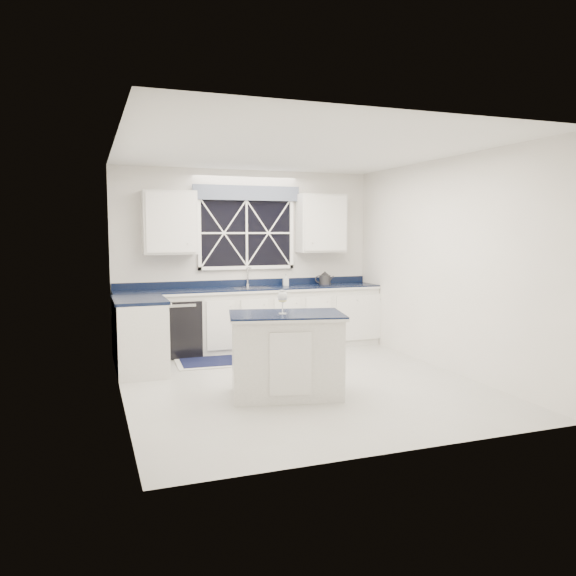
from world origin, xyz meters
name	(u,v)px	position (x,y,z in m)	size (l,w,h in m)	color
ground	(298,382)	(0.00, 0.00, 0.00)	(4.50, 4.50, 0.00)	#A6A6A2
back_wall	(246,259)	(0.00, 2.25, 1.35)	(4.00, 0.10, 2.70)	white
base_cabinets	(233,323)	(-0.33, 1.78, 0.45)	(3.99, 1.60, 0.90)	silver
countertop	(252,289)	(0.00, 1.95, 0.92)	(3.98, 0.64, 0.04)	black
dishwasher	(178,327)	(-1.10, 1.95, 0.41)	(0.60, 0.58, 0.82)	black
window	(247,228)	(0.00, 2.20, 1.83)	(1.65, 0.09, 1.26)	black
upper_cabinets	(249,223)	(0.00, 2.08, 1.90)	(3.10, 0.34, 0.90)	silver
faucet	(248,276)	(0.00, 2.14, 1.10)	(0.05, 0.20, 0.30)	#B2B2B4
island	(286,354)	(-0.31, -0.46, 0.45)	(1.34, 0.98, 0.90)	silver
rug	(222,361)	(-0.61, 1.32, 0.01)	(1.27, 0.81, 0.02)	#B1B1AC
kettle	(325,278)	(1.23, 2.04, 1.04)	(0.28, 0.23, 0.21)	#2F2F32
wine_glass	(283,297)	(-0.36, -0.48, 1.08)	(0.11, 0.11, 0.25)	silver
soap_bottle	(286,280)	(0.58, 2.06, 1.03)	(0.08, 0.09, 0.18)	silver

